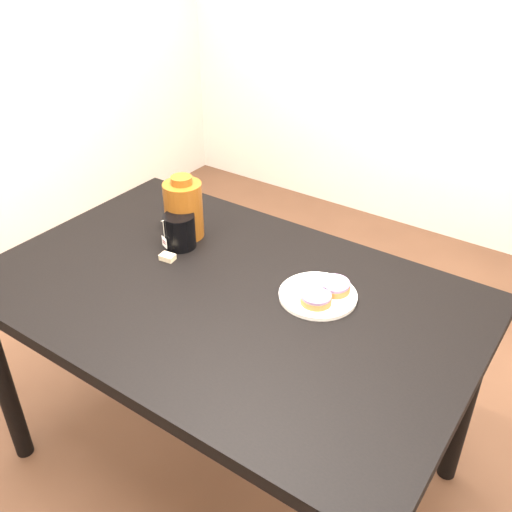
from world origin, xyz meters
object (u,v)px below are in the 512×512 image
(mug, at_px, (179,230))
(bagel_package, at_px, (184,209))
(bagel_back, at_px, (334,286))
(bagel_front, at_px, (316,298))
(table, at_px, (226,313))
(plate, at_px, (318,295))
(teabag_pouch, at_px, (168,257))

(mug, relative_size, bagel_package, 0.74)
(bagel_back, bearing_deg, bagel_front, -99.23)
(table, relative_size, mug, 8.96)
(table, height_order, plate, plate)
(table, distance_m, bagel_package, 0.39)
(bagel_front, relative_size, mug, 0.63)
(bagel_front, bearing_deg, mug, 176.79)
(table, bearing_deg, teabag_pouch, 173.81)
(plate, distance_m, mug, 0.50)
(mug, distance_m, bagel_package, 0.08)
(bagel_back, bearing_deg, table, -147.98)
(bagel_front, distance_m, bagel_package, 0.56)
(teabag_pouch, relative_size, bagel_package, 0.21)
(plate, bearing_deg, bagel_package, 174.48)
(plate, relative_size, mug, 1.40)
(bagel_back, relative_size, bagel_package, 0.45)
(teabag_pouch, bearing_deg, bagel_back, 15.05)
(plate, xyz_separation_m, teabag_pouch, (-0.48, -0.10, 0.00))
(plate, bearing_deg, bagel_front, -68.76)
(bagel_back, distance_m, bagel_front, 0.08)
(table, height_order, mug, mug)
(mug, xyz_separation_m, teabag_pouch, (0.02, -0.09, -0.05))
(table, bearing_deg, plate, 27.71)
(table, xyz_separation_m, mug, (-0.27, 0.11, 0.14))
(mug, bearing_deg, table, -1.11)
(plate, relative_size, teabag_pouch, 4.86)
(bagel_package, bearing_deg, mug, -62.68)
(bagel_back, xyz_separation_m, bagel_package, (-0.56, 0.01, 0.07))
(teabag_pouch, xyz_separation_m, bagel_package, (-0.05, 0.15, 0.09))
(plate, relative_size, bagel_back, 2.30)
(teabag_pouch, bearing_deg, plate, 11.28)
(mug, bearing_deg, plate, 22.71)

